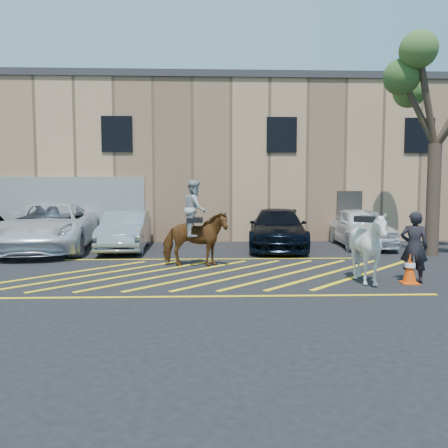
{
  "coord_description": "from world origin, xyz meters",
  "views": [
    {
      "loc": [
        -0.15,
        -11.83,
        2.24
      ],
      "look_at": [
        0.29,
        0.2,
        1.3
      ],
      "focal_mm": 35.0,
      "sensor_mm": 36.0,
      "label": 1
    }
  ],
  "objects_px": {
    "saddled_white": "(368,247)",
    "car_white_suv": "(361,227)",
    "car_white_pickup": "(49,227)",
    "handler": "(414,247)",
    "tree": "(437,86)",
    "traffic_cone": "(410,268)",
    "mounted_bay": "(195,232)",
    "car_silver_sedan": "(126,231)",
    "car_blue_suv": "(277,229)"
  },
  "relations": [
    {
      "from": "saddled_white",
      "to": "car_white_suv",
      "type": "bearing_deg",
      "value": 71.9
    },
    {
      "from": "saddled_white",
      "to": "car_white_pickup",
      "type": "bearing_deg",
      "value": 147.71
    },
    {
      "from": "saddled_white",
      "to": "handler",
      "type": "bearing_deg",
      "value": 7.1
    },
    {
      "from": "car_white_pickup",
      "to": "car_white_suv",
      "type": "relative_size",
      "value": 1.39
    },
    {
      "from": "car_white_suv",
      "to": "tree",
      "type": "relative_size",
      "value": 0.63
    },
    {
      "from": "car_white_suv",
      "to": "handler",
      "type": "relative_size",
      "value": 2.65
    },
    {
      "from": "car_white_suv",
      "to": "car_white_pickup",
      "type": "bearing_deg",
      "value": -172.63
    },
    {
      "from": "car_white_pickup",
      "to": "traffic_cone",
      "type": "height_order",
      "value": "car_white_pickup"
    },
    {
      "from": "mounted_bay",
      "to": "tree",
      "type": "height_order",
      "value": "tree"
    },
    {
      "from": "mounted_bay",
      "to": "car_white_suv",
      "type": "bearing_deg",
      "value": 33.8
    },
    {
      "from": "car_silver_sedan",
      "to": "handler",
      "type": "distance_m",
      "value": 10.05
    },
    {
      "from": "car_silver_sedan",
      "to": "car_white_suv",
      "type": "relative_size",
      "value": 0.96
    },
    {
      "from": "car_blue_suv",
      "to": "mounted_bay",
      "type": "xyz_separation_m",
      "value": [
        -3.04,
        -3.89,
        0.27
      ]
    },
    {
      "from": "tree",
      "to": "car_white_pickup",
      "type": "bearing_deg",
      "value": 173.11
    },
    {
      "from": "mounted_bay",
      "to": "tree",
      "type": "distance_m",
      "value": 9.5
    },
    {
      "from": "mounted_bay",
      "to": "handler",
      "type": "bearing_deg",
      "value": -24.24
    },
    {
      "from": "car_white_pickup",
      "to": "tree",
      "type": "height_order",
      "value": "tree"
    },
    {
      "from": "traffic_cone",
      "to": "tree",
      "type": "xyz_separation_m",
      "value": [
        2.82,
        4.43,
        5.33
      ]
    },
    {
      "from": "car_silver_sedan",
      "to": "car_blue_suv",
      "type": "xyz_separation_m",
      "value": [
        5.74,
        0.3,
        0.03
      ]
    },
    {
      "from": "tree",
      "to": "car_white_suv",
      "type": "bearing_deg",
      "value": 123.94
    },
    {
      "from": "mounted_bay",
      "to": "traffic_cone",
      "type": "distance_m",
      "value": 5.84
    },
    {
      "from": "car_blue_suv",
      "to": "tree",
      "type": "relative_size",
      "value": 0.71
    },
    {
      "from": "handler",
      "to": "mounted_bay",
      "type": "height_order",
      "value": "mounted_bay"
    },
    {
      "from": "car_white_pickup",
      "to": "saddled_white",
      "type": "xyz_separation_m",
      "value": [
        9.66,
        -6.11,
        -0.0
      ]
    },
    {
      "from": "car_silver_sedan",
      "to": "traffic_cone",
      "type": "distance_m",
      "value": 10.01
    },
    {
      "from": "mounted_bay",
      "to": "saddled_white",
      "type": "bearing_deg",
      "value": -31.43
    },
    {
      "from": "car_white_pickup",
      "to": "handler",
      "type": "distance_m",
      "value": 12.37
    },
    {
      "from": "car_white_pickup",
      "to": "car_blue_suv",
      "type": "relative_size",
      "value": 1.23
    },
    {
      "from": "mounted_bay",
      "to": "saddled_white",
      "type": "distance_m",
      "value": 4.91
    },
    {
      "from": "car_white_suv",
      "to": "car_silver_sedan",
      "type": "bearing_deg",
      "value": -171.82
    },
    {
      "from": "car_blue_suv",
      "to": "traffic_cone",
      "type": "xyz_separation_m",
      "value": [
        2.18,
        -6.41,
        -0.39
      ]
    },
    {
      "from": "car_white_suv",
      "to": "mounted_bay",
      "type": "relative_size",
      "value": 1.82
    },
    {
      "from": "handler",
      "to": "saddled_white",
      "type": "xyz_separation_m",
      "value": [
        -1.17,
        -0.15,
        0.02
      ]
    },
    {
      "from": "car_silver_sedan",
      "to": "car_white_suv",
      "type": "xyz_separation_m",
      "value": [
        9.13,
        0.71,
        0.05
      ]
    },
    {
      "from": "handler",
      "to": "tree",
      "type": "relative_size",
      "value": 0.24
    },
    {
      "from": "car_blue_suv",
      "to": "saddled_white",
      "type": "distance_m",
      "value": 6.55
    },
    {
      "from": "tree",
      "to": "handler",
      "type": "bearing_deg",
      "value": -121.8
    },
    {
      "from": "handler",
      "to": "car_white_pickup",
      "type": "bearing_deg",
      "value": -5.53
    },
    {
      "from": "car_blue_suv",
      "to": "handler",
      "type": "bearing_deg",
      "value": -62.92
    },
    {
      "from": "car_white_suv",
      "to": "saddled_white",
      "type": "height_order",
      "value": "saddled_white"
    },
    {
      "from": "car_white_suv",
      "to": "traffic_cone",
      "type": "relative_size",
      "value": 6.28
    },
    {
      "from": "car_white_pickup",
      "to": "traffic_cone",
      "type": "relative_size",
      "value": 8.71
    },
    {
      "from": "car_blue_suv",
      "to": "car_white_suv",
      "type": "xyz_separation_m",
      "value": [
        3.39,
        0.42,
        0.03
      ]
    },
    {
      "from": "car_blue_suv",
      "to": "traffic_cone",
      "type": "height_order",
      "value": "car_blue_suv"
    },
    {
      "from": "saddled_white",
      "to": "tree",
      "type": "bearing_deg",
      "value": 49.25
    },
    {
      "from": "mounted_bay",
      "to": "car_silver_sedan",
      "type": "bearing_deg",
      "value": 126.86
    },
    {
      "from": "traffic_cone",
      "to": "car_white_pickup",
      "type": "bearing_deg",
      "value": 150.46
    },
    {
      "from": "handler",
      "to": "mounted_bay",
      "type": "relative_size",
      "value": 0.69
    },
    {
      "from": "car_white_pickup",
      "to": "mounted_bay",
      "type": "xyz_separation_m",
      "value": [
        5.47,
        -3.55,
        0.14
      ]
    },
    {
      "from": "car_white_pickup",
      "to": "car_white_suv",
      "type": "xyz_separation_m",
      "value": [
        11.91,
        0.76,
        -0.1
      ]
    }
  ]
}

